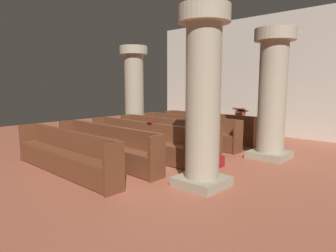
{
  "coord_description": "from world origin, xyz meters",
  "views": [
    {
      "loc": [
        5.18,
        -4.9,
        1.94
      ],
      "look_at": [
        -0.55,
        1.26,
        0.75
      ],
      "focal_mm": 31.79,
      "sensor_mm": 36.0,
      "label": 1
    }
  ],
  "objects_px": {
    "pew_row_1": "(189,129)",
    "pillar_aisle_side": "(272,92)",
    "pew_row_0": "(208,126)",
    "pew_row_3": "(139,138)",
    "pillar_aisle_rear": "(203,96)",
    "hymn_book": "(152,122)",
    "kneeler_box_red": "(214,161)",
    "pew_row_4": "(105,144)",
    "pillar_far_side": "(134,90)",
    "pew_row_5": "(64,151)",
    "lectern": "(240,125)",
    "pew_row_2": "(166,133)"
  },
  "relations": [
    {
      "from": "pew_row_4",
      "to": "lectern",
      "type": "distance_m",
      "value": 5.64
    },
    {
      "from": "pew_row_5",
      "to": "pillar_aisle_side",
      "type": "distance_m",
      "value": 5.28
    },
    {
      "from": "pillar_aisle_side",
      "to": "pew_row_1",
      "type": "bearing_deg",
      "value": -177.8
    },
    {
      "from": "pew_row_5",
      "to": "pillar_far_side",
      "type": "height_order",
      "value": "pillar_far_side"
    },
    {
      "from": "pew_row_2",
      "to": "kneeler_box_red",
      "type": "relative_size",
      "value": 8.64
    },
    {
      "from": "pillar_aisle_side",
      "to": "kneeler_box_red",
      "type": "bearing_deg",
      "value": -110.41
    },
    {
      "from": "pew_row_0",
      "to": "pillar_aisle_side",
      "type": "xyz_separation_m",
      "value": [
        2.66,
        -0.97,
        1.23
      ]
    },
    {
      "from": "pew_row_1",
      "to": "pillar_aisle_side",
      "type": "height_order",
      "value": "pillar_aisle_side"
    },
    {
      "from": "kneeler_box_red",
      "to": "pillar_far_side",
      "type": "bearing_deg",
      "value": 161.76
    },
    {
      "from": "pew_row_3",
      "to": "pillar_far_side",
      "type": "relative_size",
      "value": 1.1
    },
    {
      "from": "pew_row_0",
      "to": "pew_row_4",
      "type": "distance_m",
      "value": 4.29
    },
    {
      "from": "pew_row_0",
      "to": "pew_row_1",
      "type": "height_order",
      "value": "same"
    },
    {
      "from": "pew_row_0",
      "to": "pew_row_3",
      "type": "distance_m",
      "value": 3.21
    },
    {
      "from": "pew_row_2",
      "to": "pew_row_5",
      "type": "bearing_deg",
      "value": -90.0
    },
    {
      "from": "pew_row_5",
      "to": "pillar_aisle_rear",
      "type": "bearing_deg",
      "value": 27.47
    },
    {
      "from": "pew_row_0",
      "to": "hymn_book",
      "type": "bearing_deg",
      "value": -84.03
    },
    {
      "from": "hymn_book",
      "to": "kneeler_box_red",
      "type": "distance_m",
      "value": 1.95
    },
    {
      "from": "pew_row_4",
      "to": "pillar_aisle_side",
      "type": "height_order",
      "value": "pillar_aisle_side"
    },
    {
      "from": "lectern",
      "to": "kneeler_box_red",
      "type": "height_order",
      "value": "lectern"
    },
    {
      "from": "pew_row_5",
      "to": "pew_row_4",
      "type": "bearing_deg",
      "value": 90.0
    },
    {
      "from": "pew_row_0",
      "to": "kneeler_box_red",
      "type": "bearing_deg",
      "value": -52.26
    },
    {
      "from": "pew_row_4",
      "to": "pillar_aisle_rear",
      "type": "distance_m",
      "value": 2.95
    },
    {
      "from": "pillar_aisle_rear",
      "to": "pew_row_5",
      "type": "bearing_deg",
      "value": -152.53
    },
    {
      "from": "pew_row_4",
      "to": "pillar_aisle_side",
      "type": "relative_size",
      "value": 1.1
    },
    {
      "from": "pew_row_3",
      "to": "pew_row_5",
      "type": "relative_size",
      "value": 1.0
    },
    {
      "from": "pew_row_1",
      "to": "pew_row_3",
      "type": "bearing_deg",
      "value": -90.0
    },
    {
      "from": "pew_row_3",
      "to": "kneeler_box_red",
      "type": "bearing_deg",
      "value": 15.77
    },
    {
      "from": "pew_row_1",
      "to": "pew_row_4",
      "type": "xyz_separation_m",
      "value": [
        0.0,
        -3.21,
        0.0
      ]
    },
    {
      "from": "pew_row_0",
      "to": "pillar_aisle_rear",
      "type": "distance_m",
      "value": 4.94
    },
    {
      "from": "pillar_far_side",
      "to": "pew_row_5",
      "type": "bearing_deg",
      "value": -58.44
    },
    {
      "from": "pillar_aisle_rear",
      "to": "lectern",
      "type": "xyz_separation_m",
      "value": [
        -2.18,
        5.31,
        -1.28
      ]
    },
    {
      "from": "pew_row_0",
      "to": "pillar_far_side",
      "type": "bearing_deg",
      "value": -157.1
    },
    {
      "from": "pew_row_4",
      "to": "hymn_book",
      "type": "height_order",
      "value": "hymn_book"
    },
    {
      "from": "pew_row_1",
      "to": "lectern",
      "type": "bearing_deg",
      "value": 78.75
    },
    {
      "from": "pew_row_0",
      "to": "pillar_far_side",
      "type": "relative_size",
      "value": 1.1
    },
    {
      "from": "pew_row_4",
      "to": "pillar_aisle_rear",
      "type": "height_order",
      "value": "pillar_aisle_rear"
    },
    {
      "from": "pillar_far_side",
      "to": "lectern",
      "type": "distance_m",
      "value": 4.14
    },
    {
      "from": "pew_row_0",
      "to": "pew_row_3",
      "type": "bearing_deg",
      "value": -90.0
    },
    {
      "from": "pillar_aisle_rear",
      "to": "hymn_book",
      "type": "distance_m",
      "value": 2.65
    },
    {
      "from": "pew_row_2",
      "to": "pillar_far_side",
      "type": "distance_m",
      "value": 3.07
    },
    {
      "from": "kneeler_box_red",
      "to": "pillar_aisle_rear",
      "type": "bearing_deg",
      "value": -65.06
    },
    {
      "from": "pillar_far_side",
      "to": "kneeler_box_red",
      "type": "height_order",
      "value": "pillar_far_side"
    },
    {
      "from": "pew_row_4",
      "to": "pew_row_0",
      "type": "bearing_deg",
      "value": 90.0
    },
    {
      "from": "hymn_book",
      "to": "pillar_aisle_side",
      "type": "bearing_deg",
      "value": 41.21
    },
    {
      "from": "pew_row_0",
      "to": "pew_row_1",
      "type": "distance_m",
      "value": 1.07
    },
    {
      "from": "pew_row_4",
      "to": "lectern",
      "type": "xyz_separation_m",
      "value": [
        0.48,
        5.62,
        -0.05
      ]
    },
    {
      "from": "lectern",
      "to": "pillar_far_side",
      "type": "bearing_deg",
      "value": -141.72
    },
    {
      "from": "pew_row_3",
      "to": "pew_row_4",
      "type": "distance_m",
      "value": 1.07
    },
    {
      "from": "pew_row_5",
      "to": "pillar_aisle_rear",
      "type": "distance_m",
      "value": 3.24
    },
    {
      "from": "pillar_aisle_side",
      "to": "lectern",
      "type": "height_order",
      "value": "pillar_aisle_side"
    }
  ]
}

